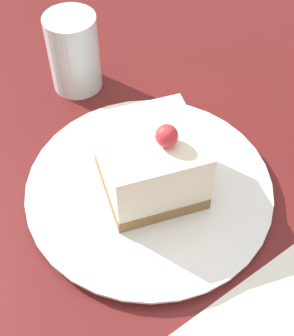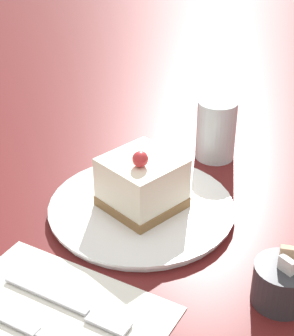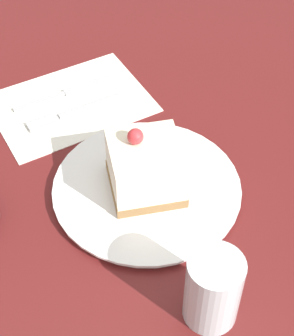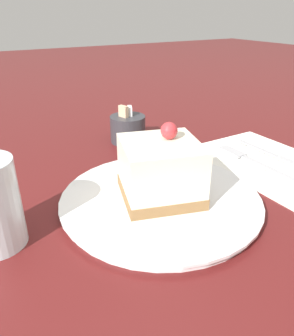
{
  "view_description": "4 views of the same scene",
  "coord_description": "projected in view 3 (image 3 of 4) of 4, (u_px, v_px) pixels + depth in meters",
  "views": [
    {
      "loc": [
        0.25,
        -0.17,
        0.42
      ],
      "look_at": [
        0.01,
        -0.0,
        0.06
      ],
      "focal_mm": 50.0,
      "sensor_mm": 36.0,
      "label": 1
    },
    {
      "loc": [
        0.57,
        0.35,
        0.48
      ],
      "look_at": [
        -0.02,
        0.01,
        0.07
      ],
      "focal_mm": 60.0,
      "sensor_mm": 36.0,
      "label": 2
    },
    {
      "loc": [
        -0.47,
        0.26,
        0.62
      ],
      "look_at": [
        -0.01,
        0.01,
        0.06
      ],
      "focal_mm": 60.0,
      "sensor_mm": 36.0,
      "label": 3
    },
    {
      "loc": [
        -0.21,
        -0.31,
        0.24
      ],
      "look_at": [
        -0.01,
        0.02,
        0.05
      ],
      "focal_mm": 35.0,
      "sensor_mm": 36.0,
      "label": 4
    }
  ],
  "objects": [
    {
      "name": "knife",
      "position": [
        74.0,
        90.0,
        0.96
      ],
      "size": [
        0.02,
        0.18,
        0.0
      ],
      "rotation": [
        0.0,
        0.0,
        0.02
      ],
      "color": "#B2B2B7",
      "rests_on": "napkin"
    },
    {
      "name": "plate",
      "position": [
        147.0,
        189.0,
        0.81
      ],
      "size": [
        0.27,
        0.27,
        0.01
      ],
      "color": "white",
      "rests_on": "ground_plane"
    },
    {
      "name": "cake_slice",
      "position": [
        147.0,
        170.0,
        0.77
      ],
      "size": [
        0.12,
        0.12,
        0.1
      ],
      "rotation": [
        0.0,
        0.0,
        -0.28
      ],
      "color": "olive",
      "rests_on": "plate"
    },
    {
      "name": "ground_plane",
      "position": [
        152.0,
        190.0,
        0.81
      ],
      "size": [
        4.0,
        4.0,
        0.0
      ],
      "primitive_type": "plane",
      "color": "#5B1919"
    },
    {
      "name": "fork",
      "position": [
        68.0,
        114.0,
        0.92
      ],
      "size": [
        0.02,
        0.17,
        0.0
      ],
      "rotation": [
        0.0,
        0.0,
        0.02
      ],
      "color": "#B2B2B7",
      "rests_on": "napkin"
    },
    {
      "name": "drinking_glass",
      "position": [
        213.0,
        290.0,
        0.64
      ],
      "size": [
        0.07,
        0.07,
        0.1
      ],
      "color": "silver",
      "rests_on": "ground_plane"
    },
    {
      "name": "napkin",
      "position": [
        71.0,
        103.0,
        0.94
      ],
      "size": [
        0.19,
        0.26,
        0.0
      ],
      "rotation": [
        0.0,
        0.0,
        0.02
      ],
      "color": "white",
      "rests_on": "ground_plane"
    }
  ]
}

